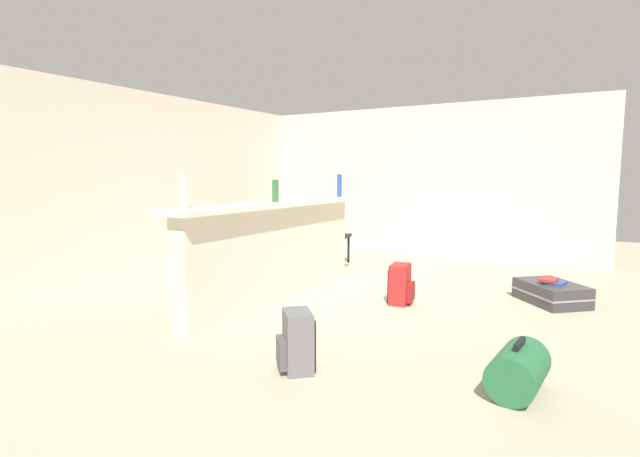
{
  "coord_description": "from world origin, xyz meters",
  "views": [
    {
      "loc": [
        -4.8,
        -2.47,
        1.36
      ],
      "look_at": [
        0.06,
        0.39,
        0.71
      ],
      "focal_mm": 26.66,
      "sensor_mm": 36.0,
      "label": 1
    }
  ],
  "objects": [
    {
      "name": "suitcase_flat_charcoal",
      "position": [
        0.68,
        -2.09,
        0.11
      ],
      "size": [
        0.84,
        0.83,
        0.22
      ],
      "color": "#38383D",
      "rests_on": "ground_plane"
    },
    {
      "name": "backpack_grey",
      "position": [
        -2.14,
        -0.72,
        0.2
      ],
      "size": [
        0.34,
        0.34,
        0.42
      ],
      "color": "slate",
      "rests_on": "ground_plane"
    },
    {
      "name": "ground_plane",
      "position": [
        0.0,
        0.0,
        -0.03
      ],
      "size": [
        13.0,
        13.0,
        0.05
      ],
      "primitive_type": "cube",
      "color": "#BCAD8E"
    },
    {
      "name": "partition_half_wall",
      "position": [
        -0.68,
        0.5,
        0.51
      ],
      "size": [
        2.8,
        0.2,
        1.02
      ],
      "primitive_type": "cube",
      "color": "silver",
      "rests_on": "ground_plane"
    },
    {
      "name": "bottle_blue",
      "position": [
        0.61,
        0.42,
        1.22
      ],
      "size": [
        0.06,
        0.06,
        0.29
      ],
      "primitive_type": "cylinder",
      "color": "#284C89",
      "rests_on": "bar_countertop"
    },
    {
      "name": "dining_table",
      "position": [
        1.58,
        1.61,
        0.65
      ],
      "size": [
        1.1,
        0.8,
        0.74
      ],
      "color": "#4C331E",
      "rests_on": "ground_plane"
    },
    {
      "name": "bottle_green",
      "position": [
        -0.72,
        0.47,
        1.19
      ],
      "size": [
        0.07,
        0.07,
        0.24
      ],
      "primitive_type": "cylinder",
      "color": "#2D6B38",
      "rests_on": "bar_countertop"
    },
    {
      "name": "backpack_red",
      "position": [
        -0.14,
        -0.72,
        0.2
      ],
      "size": [
        0.3,
        0.28,
        0.42
      ],
      "color": "red",
      "rests_on": "ground_plane"
    },
    {
      "name": "wall_right",
      "position": [
        3.05,
        0.3,
        1.25
      ],
      "size": [
        0.1,
        6.0,
        2.5
      ],
      "primitive_type": "cube",
      "color": "silver",
      "rests_on": "ground_plane"
    },
    {
      "name": "bottle_white",
      "position": [
        -1.92,
        0.55,
        1.21
      ],
      "size": [
        0.06,
        0.06,
        0.29
      ],
      "primitive_type": "cylinder",
      "color": "silver",
      "rests_on": "bar_countertop"
    },
    {
      "name": "book_stack",
      "position": [
        0.64,
        -2.1,
        0.25
      ],
      "size": [
        0.25,
        0.27,
        0.05
      ],
      "color": "#334C99",
      "rests_on": "suitcase_flat_charcoal"
    },
    {
      "name": "dining_chair_near_partition",
      "position": [
        1.47,
        1.03,
        0.52
      ],
      "size": [
        0.47,
        0.47,
        0.93
      ],
      "color": "black",
      "rests_on": "ground_plane"
    },
    {
      "name": "dining_chair_far_side",
      "position": [
        1.64,
        2.14,
        0.52
      ],
      "size": [
        0.47,
        0.47,
        0.93
      ],
      "color": "black",
      "rests_on": "ground_plane"
    },
    {
      "name": "wall_back",
      "position": [
        0.0,
        3.05,
        1.25
      ],
      "size": [
        6.6,
        0.1,
        2.5
      ],
      "primitive_type": "cube",
      "color": "silver",
      "rests_on": "ground_plane"
    },
    {
      "name": "duffel_bag_green",
      "position": [
        -1.73,
        -2.1,
        0.15
      ],
      "size": [
        0.5,
        0.34,
        0.34
      ],
      "color": "#286B3D",
      "rests_on": "ground_plane"
    },
    {
      "name": "bar_countertop",
      "position": [
        -0.68,
        0.5,
        1.04
      ],
      "size": [
        2.96,
        0.4,
        0.05
      ],
      "primitive_type": "cube",
      "color": "white",
      "rests_on": "partition_half_wall"
    }
  ]
}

